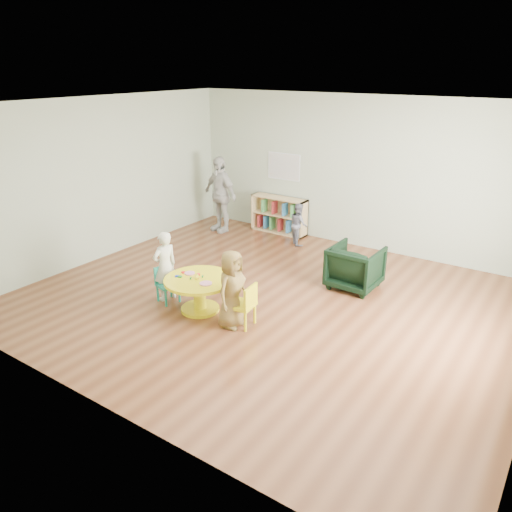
# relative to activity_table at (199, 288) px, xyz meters

# --- Properties ---
(room) EXTENTS (7.10, 7.00, 2.80)m
(room) POSITION_rel_activity_table_xyz_m (0.69, 0.79, 1.55)
(room) COLOR brown
(room) RESTS_ON ground
(activity_table) EXTENTS (0.99, 0.99, 0.54)m
(activity_table) POSITION_rel_activity_table_xyz_m (0.00, 0.00, 0.00)
(activity_table) COLOR yellow
(activity_table) RESTS_ON ground
(kid_chair_left) EXTENTS (0.35, 0.35, 0.53)m
(kid_chair_left) POSITION_rel_activity_table_xyz_m (-0.60, -0.04, -0.05)
(kid_chair_left) COLOR #1A9179
(kid_chair_left) RESTS_ON ground
(kid_chair_right) EXTENTS (0.35, 0.35, 0.60)m
(kid_chair_right) POSITION_rel_activity_table_xyz_m (0.79, -0.01, -0.02)
(kid_chair_right) COLOR yellow
(kid_chair_right) RESTS_ON ground
(bookshelf) EXTENTS (1.20, 0.30, 0.75)m
(bookshelf) POSITION_rel_activity_table_xyz_m (-0.94, 3.65, 0.03)
(bookshelf) COLOR tan
(bookshelf) RESTS_ON ground
(alphabet_poster) EXTENTS (0.74, 0.01, 0.54)m
(alphabet_poster) POSITION_rel_activity_table_xyz_m (-0.93, 3.78, 1.01)
(alphabet_poster) COLOR white
(alphabet_poster) RESTS_ON ground
(armchair) EXTENTS (0.75, 0.77, 0.68)m
(armchair) POSITION_rel_activity_table_xyz_m (1.49, 1.96, 0.00)
(armchair) COLOR black
(armchair) RESTS_ON ground
(child_left) EXTENTS (0.34, 0.43, 1.06)m
(child_left) POSITION_rel_activity_table_xyz_m (-0.65, 0.00, 0.19)
(child_left) COLOR silver
(child_left) RESTS_ON ground
(child_right) EXTENTS (0.35, 0.53, 1.07)m
(child_right) POSITION_rel_activity_table_xyz_m (0.65, -0.09, 0.19)
(child_right) COLOR gold
(child_right) RESTS_ON ground
(toddler) EXTENTS (0.50, 0.50, 0.82)m
(toddler) POSITION_rel_activity_table_xyz_m (-0.23, 3.21, 0.07)
(toddler) COLOR #161C38
(toddler) RESTS_ON ground
(adult_caretaker) EXTENTS (0.97, 0.57, 1.56)m
(adult_caretaker) POSITION_rel_activity_table_xyz_m (-2.00, 3.03, 0.44)
(adult_caretaker) COLOR beige
(adult_caretaker) RESTS_ON ground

